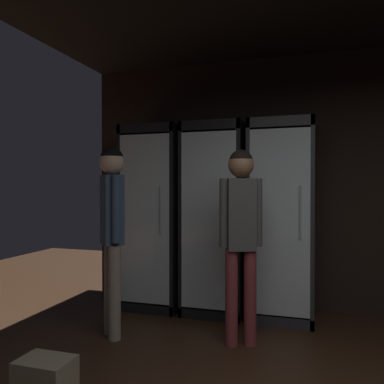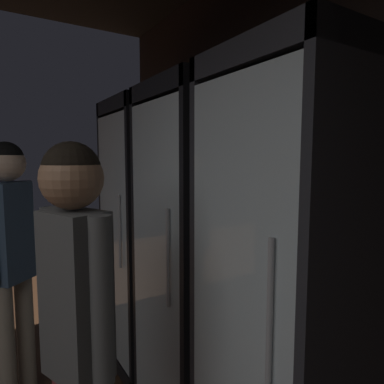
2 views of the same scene
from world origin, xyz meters
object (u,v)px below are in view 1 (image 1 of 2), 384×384
shopper_near (241,223)px  wine_crate_floor (45,382)px  cooler_far_left (156,219)px  cooler_center (282,221)px  shopper_far (112,219)px  cooler_left (216,220)px

shopper_near → wine_crate_floor: bearing=-127.8°
cooler_far_left → wine_crate_floor: size_ratio=6.15×
wine_crate_floor → cooler_center: bearing=59.0°
shopper_far → wine_crate_floor: size_ratio=5.18×
cooler_center → wine_crate_floor: (-1.28, -2.13, -0.87)m
shopper_near → wine_crate_floor: 1.86m
cooler_left → shopper_near: (0.43, -0.84, 0.05)m
cooler_left → cooler_far_left: bearing=179.9°
cooler_far_left → wine_crate_floor: bearing=-86.4°
cooler_center → wine_crate_floor: size_ratio=6.15×
cooler_left → wine_crate_floor: (-0.57, -2.13, -0.85)m
cooler_left → wine_crate_floor: cooler_left is taller
cooler_far_left → shopper_near: cooler_far_left is taller
cooler_far_left → cooler_center: 1.42m
cooler_left → shopper_far: size_ratio=1.19×
cooler_center → shopper_far: 1.75m
cooler_center → shopper_far: (-1.44, -0.99, 0.06)m
cooler_center → wine_crate_floor: bearing=-121.0°
cooler_far_left → cooler_left: (0.71, -0.00, 0.01)m
wine_crate_floor → cooler_left: bearing=75.0°
shopper_near → cooler_far_left: bearing=143.3°
cooler_left → cooler_center: (0.71, 0.00, 0.01)m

